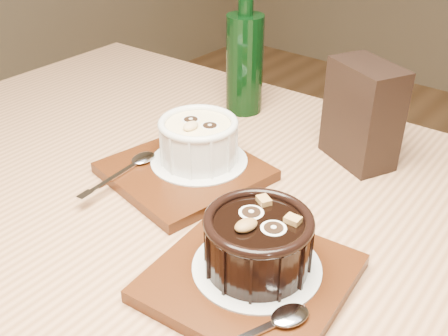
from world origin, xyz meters
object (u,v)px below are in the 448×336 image
at_px(condiment_stand, 363,114).
at_px(green_bottle, 245,60).
at_px(ramekin_white, 198,138).
at_px(table, 215,283).
at_px(tray_left, 185,171).
at_px(tray_right, 250,278).
at_px(ramekin_dark, 258,240).

distance_m(condiment_stand, green_bottle, 0.23).
bearing_deg(ramekin_white, green_bottle, 106.42).
distance_m(table, condiment_stand, 0.30).
xyz_separation_m(tray_left, ramekin_white, (0.00, 0.02, 0.04)).
distance_m(tray_right, green_bottle, 0.42).
distance_m(tray_left, tray_right, 0.22).
xyz_separation_m(table, ramekin_white, (-0.10, 0.08, 0.14)).
bearing_deg(tray_left, ramekin_white, 78.61).
bearing_deg(ramekin_dark, table, 168.05).
height_order(ramekin_white, tray_right, ramekin_white).
xyz_separation_m(ramekin_dark, green_bottle, (-0.26, 0.31, 0.04)).
height_order(table, tray_right, tray_right).
bearing_deg(tray_left, condiment_stand, 50.62).
xyz_separation_m(tray_left, tray_right, (0.19, -0.11, 0.00)).
bearing_deg(ramekin_dark, tray_right, -79.63).
relative_size(table, green_bottle, 5.53).
height_order(tray_right, ramekin_dark, ramekin_dark).
xyz_separation_m(tray_left, condiment_stand, (0.15, 0.19, 0.06)).
xyz_separation_m(ramekin_white, tray_right, (0.19, -0.13, -0.04)).
relative_size(tray_left, tray_right, 1.00).
bearing_deg(tray_right, table, 151.19).
distance_m(ramekin_dark, condiment_stand, 0.29).
bearing_deg(tray_left, green_bottle, 107.80).
bearing_deg(condiment_stand, tray_right, -82.95).
relative_size(condiment_stand, green_bottle, 0.63).
distance_m(table, ramekin_white, 0.19).
height_order(tray_right, green_bottle, green_bottle).
xyz_separation_m(tray_right, green_bottle, (-0.26, 0.32, 0.08)).
relative_size(table, tray_left, 6.85).
bearing_deg(ramekin_white, ramekin_dark, -37.32).
height_order(table, green_bottle, green_bottle).
bearing_deg(table, ramekin_dark, -23.73).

